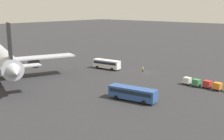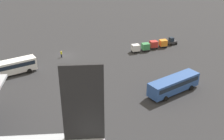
{
  "view_description": "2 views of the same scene",
  "coord_description": "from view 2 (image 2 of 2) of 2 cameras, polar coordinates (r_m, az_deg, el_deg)",
  "views": [
    {
      "loc": [
        -50.79,
        75.56,
        20.95
      ],
      "look_at": [
        2.3,
        14.72,
        2.85
      ],
      "focal_mm": 45.0,
      "sensor_mm": 36.0,
      "label": 1
    },
    {
      "loc": [
        16.69,
        63.94,
        28.1
      ],
      "look_at": [
        -3.72,
        20.06,
        4.18
      ],
      "focal_mm": 45.0,
      "sensor_mm": 36.0,
      "label": 2
    }
  ],
  "objects": [
    {
      "name": "cargo_cart_orange",
      "position": [
        77.02,
        10.34,
        5.42
      ],
      "size": [
        2.23,
        1.96,
        2.06
      ],
      "rotation": [
        0.0,
        0.0,
        -0.15
      ],
      "color": "#38383D",
      "rests_on": "ground"
    },
    {
      "name": "cargo_cart_white",
      "position": [
        72.76,
        4.8,
        4.51
      ],
      "size": [
        2.23,
        1.96,
        2.06
      ],
      "rotation": [
        0.0,
        0.0,
        -0.15
      ],
      "color": "#38383D",
      "rests_on": "ground"
    },
    {
      "name": "shuttle_bus_near",
      "position": [
        64.49,
        -19.55,
        0.74
      ],
      "size": [
        10.26,
        3.86,
        3.2
      ],
      "rotation": [
        0.0,
        0.0,
        0.12
      ],
      "color": "white",
      "rests_on": "ground"
    },
    {
      "name": "shuttle_bus_far",
      "position": [
        55.22,
        12.45,
        -2.74
      ],
      "size": [
        11.63,
        4.79,
        3.1
      ],
      "rotation": [
        0.0,
        0.0,
        0.17
      ],
      "color": "#2D5199",
      "rests_on": "ground"
    },
    {
      "name": "cargo_cart_red",
      "position": [
        75.73,
        8.45,
        5.2
      ],
      "size": [
        2.23,
        1.96,
        2.06
      ],
      "rotation": [
        0.0,
        0.0,
        -0.15
      ],
      "color": "#38383D",
      "rests_on": "ground"
    },
    {
      "name": "ground_plane",
      "position": [
        71.81,
        -9.5,
        2.89
      ],
      "size": [
        600.0,
        600.0,
        0.0
      ],
      "primitive_type": "plane",
      "color": "#2D2D30"
    },
    {
      "name": "worker_person",
      "position": [
        70.7,
        -10.26,
        3.21
      ],
      "size": [
        0.38,
        0.38,
        1.74
      ],
      "color": "#1E1E2D",
      "rests_on": "ground"
    },
    {
      "name": "cargo_cart_green",
      "position": [
        73.87,
        6.83,
        4.75
      ],
      "size": [
        2.23,
        1.96,
        2.06
      ],
      "rotation": [
        0.0,
        0.0,
        -0.15
      ],
      "color": "#38383D",
      "rests_on": "ground"
    },
    {
      "name": "baggage_tug",
      "position": [
        79.44,
        12.09,
        5.72
      ],
      "size": [
        2.41,
        1.64,
        2.1
      ],
      "rotation": [
        0.0,
        0.0,
        0.01
      ],
      "color": "#333338",
      "rests_on": "ground"
    }
  ]
}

